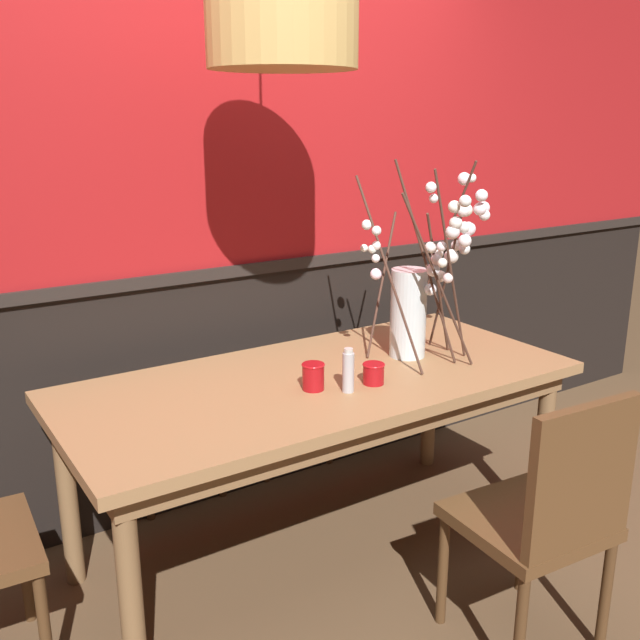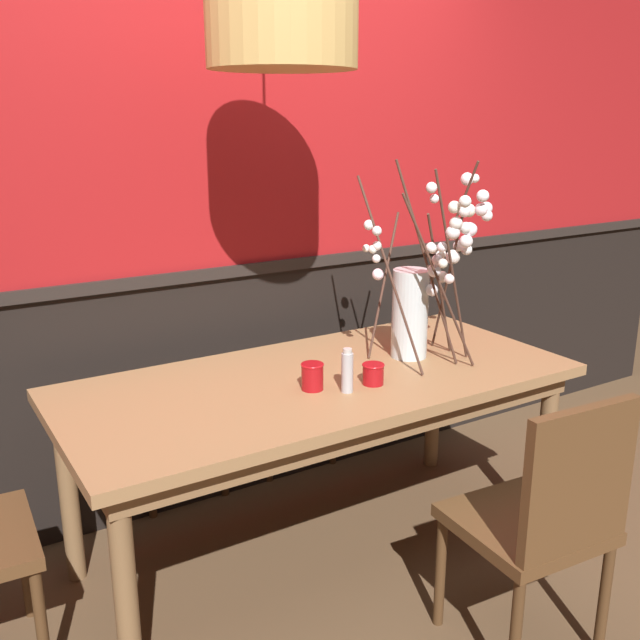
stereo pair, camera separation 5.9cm
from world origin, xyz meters
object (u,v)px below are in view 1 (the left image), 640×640
(vase_with_blossoms, at_px, (418,295))
(candle_holder_nearer_edge, at_px, (313,376))
(candle_holder_nearer_center, at_px, (374,373))
(chair_near_side_right, at_px, (547,513))
(dining_table, at_px, (320,397))
(condiment_bottle, at_px, (349,371))
(chair_far_side_right, at_px, (275,360))
(chair_far_side_left, at_px, (161,385))
(pendant_lamp, at_px, (282,23))

(vase_with_blossoms, distance_m, candle_holder_nearer_edge, 0.59)
(candle_holder_nearer_center, bearing_deg, chair_near_side_right, -75.77)
(dining_table, height_order, condiment_bottle, condiment_bottle)
(dining_table, distance_m, chair_far_side_right, 0.93)
(dining_table, distance_m, candle_holder_nearer_center, 0.24)
(chair_far_side_left, height_order, chair_near_side_right, chair_far_side_left)
(dining_table, bearing_deg, chair_far_side_right, 71.65)
(chair_far_side_right, distance_m, pendant_lamp, 1.76)
(candle_holder_nearer_center, bearing_deg, vase_with_blossoms, 23.89)
(vase_with_blossoms, distance_m, condiment_bottle, 0.51)
(dining_table, height_order, chair_near_side_right, chair_near_side_right)
(chair_far_side_right, height_order, pendant_lamp, pendant_lamp)
(chair_far_side_right, xyz_separation_m, candle_holder_nearer_center, (-0.16, -1.04, 0.28))
(chair_near_side_right, distance_m, pendant_lamp, 1.79)
(candle_holder_nearer_edge, bearing_deg, candle_holder_nearer_center, -18.11)
(chair_far_side_left, relative_size, candle_holder_nearer_edge, 9.32)
(chair_far_side_left, xyz_separation_m, pendant_lamp, (0.19, -0.83, 1.49))
(chair_far_side_left, xyz_separation_m, condiment_bottle, (0.32, -1.04, 0.33))
(dining_table, distance_m, condiment_bottle, 0.25)
(candle_holder_nearer_edge, bearing_deg, vase_with_blossoms, 7.74)
(candle_holder_nearer_center, xyz_separation_m, pendant_lamp, (-0.26, 0.20, 1.20))
(chair_far_side_left, distance_m, pendant_lamp, 1.72)
(chair_near_side_right, distance_m, candle_holder_nearer_edge, 0.90)
(chair_far_side_left, bearing_deg, candle_holder_nearer_center, -66.60)
(chair_far_side_right, relative_size, pendant_lamp, 0.89)
(chair_near_side_right, relative_size, candle_holder_nearer_edge, 9.30)
(chair_far_side_left, bearing_deg, vase_with_blossoms, -48.76)
(candle_holder_nearer_edge, bearing_deg, condiment_bottle, -41.47)
(chair_far_side_right, distance_m, vase_with_blossoms, 1.04)
(chair_near_side_right, xyz_separation_m, candle_holder_nearer_edge, (-0.39, 0.76, 0.30))
(chair_far_side_left, bearing_deg, dining_table, -69.50)
(candle_holder_nearer_center, height_order, candle_holder_nearer_edge, candle_holder_nearer_edge)
(dining_table, distance_m, candle_holder_nearer_edge, 0.19)
(candle_holder_nearer_center, bearing_deg, candle_holder_nearer_edge, 161.89)
(chair_far_side_right, relative_size, chair_near_side_right, 1.00)
(dining_table, distance_m, pendant_lamp, 1.33)
(dining_table, bearing_deg, pendant_lamp, 168.65)
(chair_far_side_right, bearing_deg, dining_table, -108.35)
(dining_table, height_order, candle_holder_nearer_edge, candle_holder_nearer_edge)
(candle_holder_nearer_center, distance_m, condiment_bottle, 0.13)
(chair_near_side_right, bearing_deg, chair_far_side_right, 90.36)
(candle_holder_nearer_edge, bearing_deg, pendant_lamp, 106.46)
(candle_holder_nearer_edge, bearing_deg, chair_near_side_right, -62.60)
(chair_far_side_right, height_order, candle_holder_nearer_center, chair_far_side_right)
(vase_with_blossoms, bearing_deg, pendant_lamp, 174.97)
(chair_near_side_right, bearing_deg, vase_with_blossoms, 79.39)
(chair_far_side_right, height_order, candle_holder_nearer_edge, chair_far_side_right)
(chair_far_side_right, xyz_separation_m, chair_near_side_right, (0.01, -1.72, -0.01))
(condiment_bottle, bearing_deg, dining_table, 90.94)
(vase_with_blossoms, xyz_separation_m, pendant_lamp, (-0.58, 0.05, 0.98))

